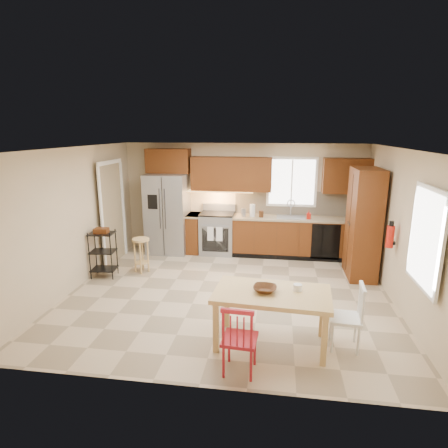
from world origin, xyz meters
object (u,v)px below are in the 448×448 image
pantry (363,224)px  chair_white (345,317)px  dining_table (271,319)px  table_bowl (265,292)px  refrigerator (168,214)px  soap_bottle (309,215)px  utility_cart (103,254)px  bar_stool (141,255)px  chair_red (240,338)px  table_jar (298,289)px  range_stove (217,234)px  fire_extinguisher (390,237)px

pantry → chair_white: 2.80m
dining_table → chair_white: bearing=7.1°
table_bowl → refrigerator: bearing=123.3°
chair_white → table_bowl: size_ratio=2.90×
soap_bottle → utility_cart: bearing=-157.3°
table_bowl → bar_stool: bearing=138.3°
chair_red → table_jar: (0.68, 0.74, 0.33)m
dining_table → table_bowl: 0.39m
refrigerator → utility_cart: 1.92m
pantry → bar_stool: 4.37m
refrigerator → utility_cart: bearing=-115.3°
bar_stool → refrigerator: bearing=65.0°
refrigerator → chair_red: 4.79m
refrigerator → chair_white: 4.96m
range_stove → pantry: (2.98, -0.99, 0.59)m
range_stove → chair_red: range_stove is taller
fire_extinguisher → utility_cart: 5.18m
fire_extinguisher → chair_red: size_ratio=0.41×
table_bowl → chair_red: bearing=-111.5°
chair_red → pantry: bearing=63.0°
pantry → chair_white: bearing=-105.1°
soap_bottle → utility_cart: 4.35m
utility_cart → table_bowl: bearing=-36.8°
range_stove → chair_white: (2.27, -3.63, -0.02)m
refrigerator → table_jar: bearing=-51.6°
dining_table → table_bowl: bearing=-175.9°
fire_extinguisher → table_jar: bearing=-134.7°
chair_white → bar_stool: chair_white is taller
dining_table → table_jar: (0.33, 0.09, 0.40)m
soap_bottle → bar_stool: 3.65m
utility_cart → soap_bottle: bearing=17.2°
chair_white → utility_cart: size_ratio=0.95×
range_stove → table_jar: size_ratio=7.51×
pantry → fire_extinguisher: (0.20, -1.05, 0.05)m
fire_extinguisher → table_jar: 2.20m
pantry → dining_table: (-1.66, -2.69, -0.69)m
pantry → table_bowl: (-1.75, -2.69, -0.31)m
table_jar → bar_stool: (-2.96, 2.17, -0.42)m
fire_extinguisher → chair_white: bearing=-119.8°
pantry → utility_cart: pantry is taller
chair_white → table_bowl: 1.09m
refrigerator → soap_bottle: (3.18, -0.02, 0.09)m
refrigerator → table_jar: (2.80, -3.52, -0.14)m
pantry → table_bowl: size_ratio=6.93×
table_bowl → utility_cart: (-3.18, 1.93, -0.28)m
table_bowl → bar_stool: (-2.53, 2.26, -0.39)m
chair_white → refrigerator: bearing=47.9°
dining_table → chair_red: 0.74m
refrigerator → chair_red: (2.12, -4.27, -0.47)m
chair_white → bar_stool: bearing=62.4°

